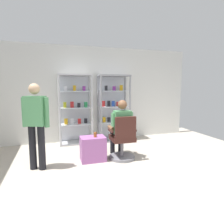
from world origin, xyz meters
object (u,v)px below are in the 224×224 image
at_px(display_cabinet_left, 75,109).
at_px(display_cabinet_right, 113,108).
at_px(tea_glass, 95,135).
at_px(standing_customer, 36,121).
at_px(seated_shopkeeper, 121,126).
at_px(office_chair, 123,142).
at_px(storage_crate, 93,149).

distance_m(display_cabinet_left, display_cabinet_right, 1.10).
height_order(tea_glass, standing_customer, standing_customer).
xyz_separation_m(display_cabinet_left, display_cabinet_right, (1.10, 0.00, -0.00)).
bearing_deg(standing_customer, seated_shopkeeper, 4.98).
relative_size(seated_shopkeeper, standing_customer, 0.79).
height_order(seated_shopkeeper, standing_customer, standing_customer).
distance_m(office_chair, standing_customer, 1.81).
distance_m(display_cabinet_right, storage_crate, 1.85).
bearing_deg(office_chair, seated_shopkeeper, 89.09).
height_order(office_chair, seated_shopkeeper, seated_shopkeeper).
height_order(display_cabinet_left, storage_crate, display_cabinet_left).
xyz_separation_m(display_cabinet_right, office_chair, (-0.28, -1.58, -0.57)).
xyz_separation_m(display_cabinet_left, tea_glass, (0.24, -1.48, -0.39)).
bearing_deg(tea_glass, display_cabinet_left, 99.10).
height_order(display_cabinet_left, display_cabinet_right, same).
bearing_deg(tea_glass, seated_shopkeeper, 6.34).
distance_m(storage_crate, standing_customer, 1.29).
height_order(display_cabinet_right, tea_glass, display_cabinet_right).
bearing_deg(display_cabinet_left, storage_crate, -82.47).
distance_m(office_chair, seated_shopkeeper, 0.36).
bearing_deg(seated_shopkeeper, tea_glass, -173.66).
relative_size(display_cabinet_left, office_chair, 1.98).
bearing_deg(display_cabinet_right, office_chair, -99.91).
distance_m(display_cabinet_left, office_chair, 1.87).
xyz_separation_m(display_cabinet_right, storage_crate, (-0.91, -1.45, -0.70)).
height_order(storage_crate, standing_customer, standing_customer).
bearing_deg(office_chair, display_cabinet_left, 117.49).
distance_m(storage_crate, tea_glass, 0.32).
distance_m(display_cabinet_left, standing_customer, 1.81).
xyz_separation_m(seated_shopkeeper, tea_glass, (-0.59, -0.07, -0.14)).
height_order(display_cabinet_right, seated_shopkeeper, display_cabinet_right).
height_order(display_cabinet_left, standing_customer, display_cabinet_left).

